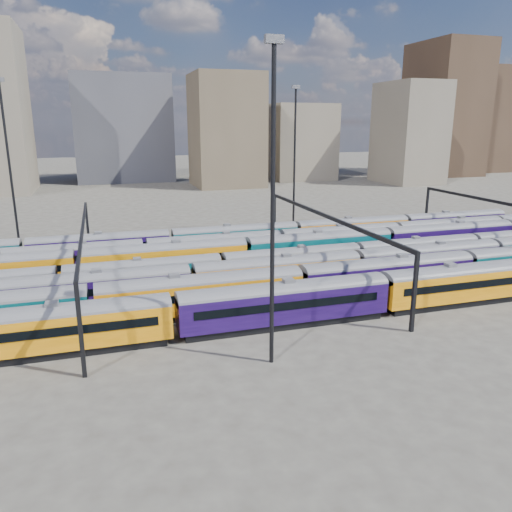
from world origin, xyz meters
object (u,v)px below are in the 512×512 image
object	(u,v)px
rake_0	(174,311)
rake_2	(191,278)
rake_1	(387,272)
mast_2	(273,197)

from	to	relation	value
rake_0	rake_2	xyz separation A→B (m)	(3.43, 10.00, -0.15)
rake_0	rake_2	bearing A→B (deg)	71.05
rake_2	rake_1	bearing A→B (deg)	-12.80
rake_0	rake_2	size ratio (longest dim) A/B	1.05
rake_2	rake_0	bearing A→B (deg)	-108.95
mast_2	rake_1	bearing A→B (deg)	33.23
rake_0	mast_2	distance (m)	14.97
rake_0	rake_1	bearing A→B (deg)	11.12
rake_0	mast_2	bearing A→B (deg)	-44.52
rake_2	mast_2	size ratio (longest dim) A/B	4.83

